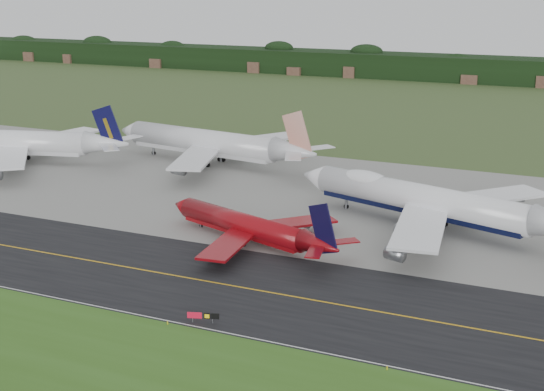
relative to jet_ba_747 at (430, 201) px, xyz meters
The scene contains 14 objects.
ground 47.31m from the jet_ba_747, 125.40° to the right, with size 600.00×600.00×0.00m, color #345025.
grass_verge 78.38m from the jet_ba_747, 110.37° to the right, with size 400.00×30.00×0.01m, color #355D1B.
taxiway 50.60m from the jet_ba_747, 122.76° to the right, with size 400.00×32.00×0.02m, color black.
apron 30.54m from the jet_ba_747, 154.98° to the left, with size 400.00×78.00×0.01m, color gray.
taxiway_centreline 50.60m from the jet_ba_747, 122.76° to the right, with size 400.00×0.40×0.00m, color gold.
taxiway_edge_line 64.12m from the jet_ba_747, 115.21° to the right, with size 400.00×0.25×0.00m, color silver.
horizon_treeline 237.04m from the jet_ba_747, 96.59° to the left, with size 700.00×25.00×12.00m.
jet_ba_747 is the anchor object (origin of this frame).
jet_red_737 36.31m from the jet_ba_747, 141.71° to the right, with size 41.27×32.71×11.45m.
jet_navy_gold 114.75m from the jet_ba_747, behind, with size 62.67×53.55×16.35m.
jet_star_tail 72.23m from the jet_ba_747, 154.60° to the left, with size 64.04×53.08×16.90m.
taxiway_sign 59.83m from the jet_ba_747, 109.40° to the right, with size 4.48×1.58×1.55m.
edge_marker_center 63.82m from the jet_ba_747, 112.40° to the right, with size 0.16×0.16×0.50m, color yellow.
edge_marker_right 59.59m from the jet_ba_747, 82.15° to the right, with size 0.16×0.16×0.50m, color yellow.
Camera 1 is at (57.06, -105.00, 47.35)m, focal length 50.00 mm.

